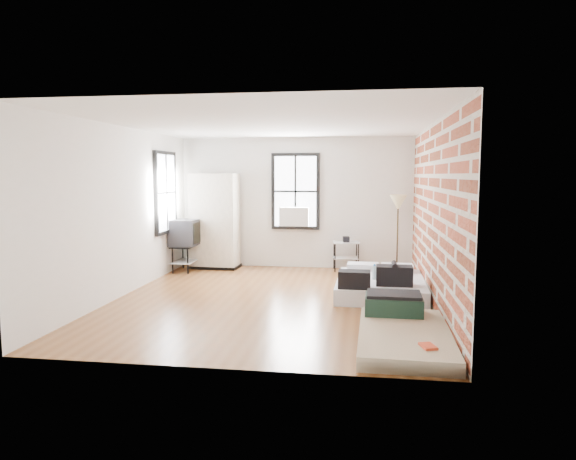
% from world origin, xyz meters
% --- Properties ---
extents(ground, '(6.00, 6.00, 0.00)m').
position_xyz_m(ground, '(0.00, 0.00, 0.00)').
color(ground, brown).
rests_on(ground, ground).
extents(room_shell, '(5.02, 6.02, 2.80)m').
position_xyz_m(room_shell, '(0.23, 0.36, 1.74)').
color(room_shell, silver).
rests_on(room_shell, ground).
extents(mattress_main, '(1.48, 1.98, 0.63)m').
position_xyz_m(mattress_main, '(1.74, 0.64, 0.17)').
color(mattress_main, white).
rests_on(mattress_main, ground).
extents(mattress_bare, '(1.12, 2.06, 0.44)m').
position_xyz_m(mattress_bare, '(1.93, -1.72, 0.13)').
color(mattress_bare, tan).
rests_on(mattress_bare, ground).
extents(wardrobe, '(1.05, 0.63, 2.04)m').
position_xyz_m(wardrobe, '(-1.71, 2.65, 1.01)').
color(wardrobe, black).
rests_on(wardrobe, ground).
extents(side_table, '(0.59, 0.50, 0.72)m').
position_xyz_m(side_table, '(1.10, 2.72, 0.49)').
color(side_table, black).
rests_on(side_table, ground).
extents(floor_lamp, '(0.34, 0.34, 1.60)m').
position_xyz_m(floor_lamp, '(2.15, 2.65, 1.36)').
color(floor_lamp, '#2F240F').
rests_on(floor_lamp, ground).
extents(tv_stand, '(0.55, 0.77, 1.08)m').
position_xyz_m(tv_stand, '(-2.21, 2.18, 0.78)').
color(tv_stand, black).
rests_on(tv_stand, ground).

